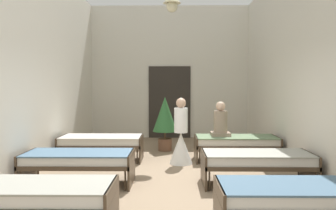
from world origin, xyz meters
TOP-DOWN VIEW (x-y plane):
  - ground_plane at (0.00, 0.00)m, footprint 5.83×11.41m
  - room_shell at (0.00, 1.16)m, footprint 5.63×11.01m
  - bed_left_row_0 at (-1.57, -1.90)m, footprint 1.90×0.84m
  - bed_right_row_0 at (1.57, -1.90)m, footprint 1.90×0.84m
  - bed_left_row_1 at (-1.57, 0.00)m, footprint 1.90×0.84m
  - bed_right_row_1 at (1.57, 0.00)m, footprint 1.90×0.84m
  - bed_left_row_2 at (-1.57, 1.90)m, footprint 1.90×0.84m
  - bed_right_row_2 at (1.57, 1.90)m, footprint 1.90×0.84m
  - nurse_near_aisle at (0.28, 1.59)m, footprint 0.52×0.52m
  - patient_seated_primary at (1.22, 1.99)m, footprint 0.44×0.44m
  - potted_plant at (-0.11, 3.10)m, footprint 0.65×0.65m

SIDE VIEW (x-z plane):
  - ground_plane at x=0.00m, z-range -0.10..0.00m
  - bed_left_row_0 at x=-1.57m, z-range 0.15..0.73m
  - bed_right_row_0 at x=1.57m, z-range 0.15..0.73m
  - bed_left_row_1 at x=-1.57m, z-range 0.15..0.73m
  - bed_right_row_1 at x=1.57m, z-range 0.15..0.73m
  - bed_left_row_2 at x=-1.57m, z-range 0.15..0.73m
  - bed_right_row_2 at x=1.57m, z-range 0.15..0.73m
  - nurse_near_aisle at x=0.28m, z-range -0.21..1.27m
  - patient_seated_primary at x=1.22m, z-range 0.47..1.27m
  - potted_plant at x=-0.11m, z-range 0.18..1.63m
  - room_shell at x=0.00m, z-range 0.01..4.42m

